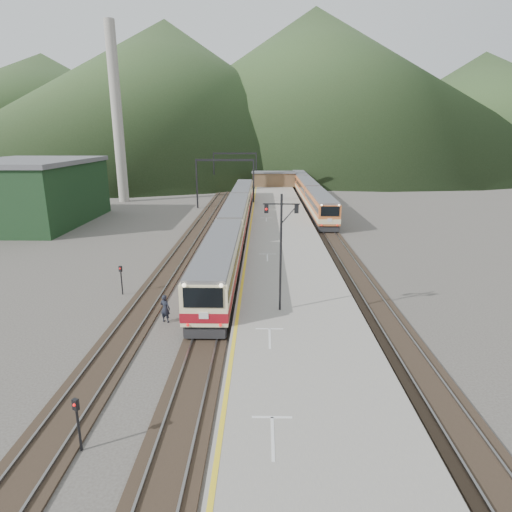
{
  "coord_description": "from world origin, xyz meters",
  "views": [
    {
      "loc": [
        3.41,
        -15.32,
        11.79
      ],
      "look_at": [
        2.82,
        19.0,
        2.0
      ],
      "focal_mm": 30.0,
      "sensor_mm": 36.0,
      "label": 1
    }
  ],
  "objects_px": {
    "main_train": "(235,218)",
    "worker": "(165,308)",
    "signal_mast": "(281,241)",
    "second_train": "(307,190)"
  },
  "relations": [
    {
      "from": "signal_mast",
      "to": "worker",
      "type": "xyz_separation_m",
      "value": [
        -7.41,
        0.2,
        -4.55
      ]
    },
    {
      "from": "worker",
      "to": "signal_mast",
      "type": "bearing_deg",
      "value": -161.49
    },
    {
      "from": "main_train",
      "to": "worker",
      "type": "distance_m",
      "value": 26.03
    },
    {
      "from": "main_train",
      "to": "signal_mast",
      "type": "relative_size",
      "value": 7.76
    },
    {
      "from": "main_train",
      "to": "second_train",
      "type": "bearing_deg",
      "value": 67.68
    },
    {
      "from": "main_train",
      "to": "worker",
      "type": "height_order",
      "value": "main_train"
    },
    {
      "from": "second_train",
      "to": "signal_mast",
      "type": "relative_size",
      "value": 7.59
    },
    {
      "from": "main_train",
      "to": "second_train",
      "type": "xyz_separation_m",
      "value": [
        11.5,
        28.02,
        -0.04
      ]
    },
    {
      "from": "main_train",
      "to": "signal_mast",
      "type": "height_order",
      "value": "signal_mast"
    },
    {
      "from": "signal_mast",
      "to": "worker",
      "type": "distance_m",
      "value": 8.69
    }
  ]
}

